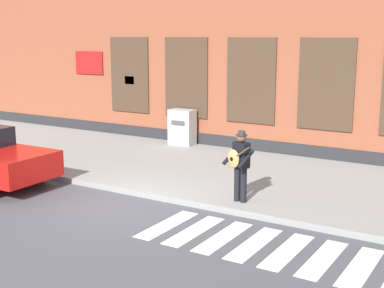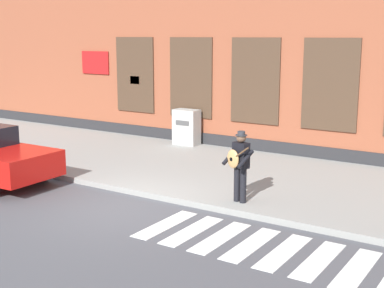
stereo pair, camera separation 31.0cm
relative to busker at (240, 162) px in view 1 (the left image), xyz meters
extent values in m
plane|color=#4C4C51|center=(-2.27, -1.52, -1.11)|extent=(160.00, 160.00, 0.00)
cube|color=gray|center=(-2.27, 2.41, -1.03)|extent=(28.00, 5.93, 0.15)
cube|color=brown|center=(-2.27, 7.37, 3.00)|extent=(28.00, 4.00, 8.21)
cube|color=#28282B|center=(-2.27, 5.35, -0.83)|extent=(28.00, 0.04, 0.55)
cube|color=#473323|center=(-7.36, 5.34, 1.40)|extent=(1.76, 0.06, 2.83)
cube|color=black|center=(-7.36, 5.33, 1.40)|extent=(1.64, 0.03, 2.71)
cube|color=#473323|center=(-4.82, 5.34, 1.40)|extent=(1.76, 0.06, 2.83)
cube|color=black|center=(-4.82, 5.33, 1.40)|extent=(1.64, 0.03, 2.71)
cube|color=#473323|center=(-2.27, 5.34, 1.40)|extent=(1.76, 0.06, 2.83)
cube|color=black|center=(-2.27, 5.33, 1.40)|extent=(1.64, 0.03, 2.71)
cube|color=#473323|center=(0.27, 5.34, 1.40)|extent=(1.76, 0.06, 2.83)
cube|color=black|center=(0.27, 5.33, 1.40)|extent=(1.64, 0.03, 2.71)
cube|color=red|center=(-9.39, 5.33, 1.80)|extent=(1.40, 0.04, 0.90)
cube|color=yellow|center=(-7.36, 5.32, 1.20)|extent=(0.44, 0.02, 0.30)
cube|color=silver|center=(-0.78, -1.85, -1.10)|extent=(0.42, 1.90, 0.01)
cube|color=silver|center=(-0.10, -1.85, -1.10)|extent=(0.42, 1.90, 0.01)
cube|color=silver|center=(0.58, -1.85, -1.10)|extent=(0.42, 1.90, 0.01)
cube|color=silver|center=(1.27, -1.85, -1.10)|extent=(0.42, 1.90, 0.01)
cube|color=silver|center=(1.95, -1.85, -1.10)|extent=(0.42, 1.90, 0.01)
cube|color=silver|center=(2.63, -1.85, -1.10)|extent=(0.42, 1.90, 0.01)
cube|color=silver|center=(3.32, -1.85, -1.10)|extent=(0.42, 1.90, 0.01)
cube|color=silver|center=(-4.81, -1.21, -0.37)|extent=(0.06, 0.24, 0.12)
cube|color=silver|center=(-4.79, -2.35, -0.37)|extent=(0.06, 0.24, 0.12)
cylinder|color=black|center=(-5.74, -0.93, -0.78)|extent=(0.66, 0.25, 0.66)
cylinder|color=black|center=(0.11, 0.01, -0.54)|extent=(0.15, 0.15, 0.82)
cylinder|color=black|center=(-0.07, 0.04, -0.54)|extent=(0.15, 0.15, 0.82)
cube|color=black|center=(0.02, 0.03, 0.17)|extent=(0.43, 0.32, 0.60)
sphere|color=brown|center=(0.02, 0.03, 0.58)|extent=(0.22, 0.22, 0.22)
cylinder|color=#333338|center=(0.02, 0.03, 0.64)|extent=(0.28, 0.27, 0.02)
cylinder|color=#333338|center=(0.02, 0.03, 0.69)|extent=(0.18, 0.18, 0.09)
cylinder|color=black|center=(0.22, -0.13, 0.13)|extent=(0.23, 0.52, 0.39)
cylinder|color=black|center=(-0.24, 0.00, 0.13)|extent=(0.23, 0.52, 0.39)
ellipsoid|color=tan|center=(-0.11, -0.12, 0.09)|extent=(0.38, 0.21, 0.44)
cylinder|color=black|center=(-0.12, -0.18, 0.09)|extent=(0.09, 0.03, 0.09)
cylinder|color=brown|center=(0.14, -0.21, 0.27)|extent=(0.46, 0.16, 0.34)
cube|color=#ADADA8|center=(-4.73, 4.92, -0.33)|extent=(0.91, 0.53, 1.26)
cube|color=#4C4C4C|center=(-4.73, 4.65, -0.14)|extent=(0.54, 0.02, 0.16)
camera|label=1|loc=(5.36, -10.85, 2.90)|focal=50.00mm
camera|label=2|loc=(5.62, -10.69, 2.90)|focal=50.00mm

